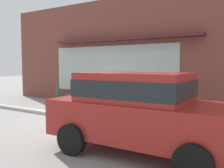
% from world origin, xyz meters
% --- Properties ---
extents(ground_plane, '(60.00, 60.00, 0.00)m').
position_xyz_m(ground_plane, '(0.00, 0.00, 0.00)').
color(ground_plane, gray).
extents(curb_strip, '(14.00, 0.24, 0.12)m').
position_xyz_m(curb_strip, '(0.00, -0.20, 0.06)').
color(curb_strip, '#B2B2AD').
rests_on(curb_strip, ground_plane).
extents(storefront, '(14.00, 0.81, 4.89)m').
position_xyz_m(storefront, '(-0.01, 3.19, 2.40)').
color(storefront, brown).
rests_on(storefront, ground_plane).
extents(fire_hydrant, '(0.41, 0.38, 0.91)m').
position_xyz_m(fire_hydrant, '(0.65, 0.88, 0.46)').
color(fire_hydrant, gold).
rests_on(fire_hydrant, ground_plane).
extents(pedestrian_with_handbag, '(0.67, 0.25, 1.58)m').
position_xyz_m(pedestrian_with_handbag, '(1.57, 0.89, 0.92)').
color(pedestrian_with_handbag, '#333847').
rests_on(pedestrian_with_handbag, ground_plane).
extents(parked_car_red, '(4.06, 2.01, 1.72)m').
position_xyz_m(parked_car_red, '(3.38, -1.96, 0.97)').
color(parked_car_red, maroon).
rests_on(parked_car_red, ground_plane).
extents(potted_plant_low_front, '(0.36, 0.36, 0.55)m').
position_xyz_m(potted_plant_low_front, '(2.73, 2.71, 0.29)').
color(potted_plant_low_front, '#33473D').
rests_on(potted_plant_low_front, ground_plane).
extents(potted_plant_window_left, '(0.26, 0.26, 1.17)m').
position_xyz_m(potted_plant_window_left, '(-3.51, 2.46, 0.57)').
color(potted_plant_window_left, '#4C4C51').
rests_on(potted_plant_window_left, ground_plane).
extents(potted_plant_doorstep, '(0.38, 0.38, 0.66)m').
position_xyz_m(potted_plant_doorstep, '(-1.24, 2.35, 0.37)').
color(potted_plant_doorstep, '#33473D').
rests_on(potted_plant_doorstep, ground_plane).
extents(potted_plant_window_right, '(0.43, 0.43, 1.43)m').
position_xyz_m(potted_plant_window_right, '(-2.13, 2.79, 0.68)').
color(potted_plant_window_right, '#4C4C51').
rests_on(potted_plant_window_right, ground_plane).
extents(potted_plant_window_center, '(0.68, 0.68, 0.93)m').
position_xyz_m(potted_plant_window_center, '(1.38, 2.49, 0.52)').
color(potted_plant_window_center, '#9E6042').
rests_on(potted_plant_window_center, ground_plane).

